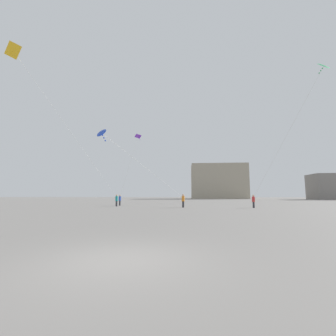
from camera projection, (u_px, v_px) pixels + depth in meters
ground_plane at (120, 261)px, 5.75m from camera, size 300.00×300.00×0.00m
person_in_blue at (120, 200)px, 34.99m from camera, size 0.36×0.36×1.64m
person_in_teal at (117, 200)px, 32.54m from camera, size 0.37×0.37×1.68m
person_in_red at (253, 201)px, 28.91m from camera, size 0.36×0.36×1.64m
person_in_orange at (183, 200)px, 29.74m from camera, size 0.38×0.38×1.74m
kite_violet_delta at (138, 138)px, 36.10m from camera, size 3.26×1.00×9.83m
kite_emerald_delta at (321, 71)px, 20.80m from camera, size 4.58×10.19×12.28m
kite_amber_delta at (17, 55)px, 21.14m from camera, size 6.97×14.27×14.02m
kite_cobalt_diamond at (107, 137)px, 16.01m from camera, size 6.07×15.69×4.89m
building_left_hall at (218, 182)px, 95.85m from camera, size 22.59×12.02×14.27m
building_centre_hall at (331, 187)px, 78.77m from camera, size 13.12×9.78×8.75m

